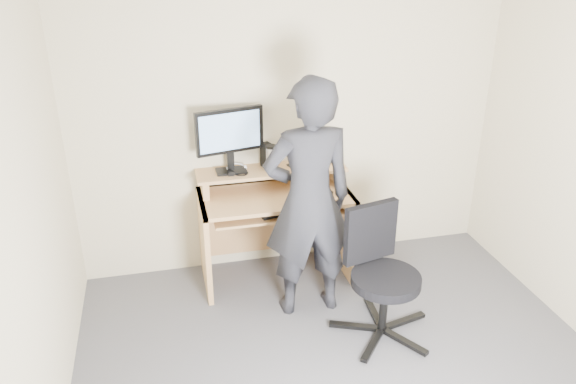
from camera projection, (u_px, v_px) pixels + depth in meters
name	position (u px, v px, depth m)	size (l,w,h in m)	color
back_wall	(291.00, 121.00, 4.52)	(3.50, 0.02, 2.50)	beige
desk	(274.00, 213.00, 4.58)	(1.20, 0.60, 0.91)	tan
monitor	(230.00, 135.00, 4.30)	(0.54, 0.16, 0.51)	black
external_drive	(268.00, 156.00, 4.47)	(0.07, 0.13, 0.20)	black
travel_mug	(271.00, 159.00, 4.43)	(0.08, 0.08, 0.19)	#B8B8BD
smartphone	(294.00, 167.00, 4.52)	(0.07, 0.13, 0.01)	black
charger	(231.00, 173.00, 4.36)	(0.04, 0.04, 0.04)	black
headphones	(236.00, 169.00, 4.47)	(0.16, 0.16, 0.02)	silver
keyboard	(286.00, 208.00, 4.39)	(0.46, 0.18, 0.03)	black
mouse	(327.00, 193.00, 4.41)	(0.10, 0.06, 0.04)	black
office_chair	(380.00, 269.00, 3.89)	(0.73, 0.71, 0.92)	black
person	(308.00, 201.00, 3.97)	(0.66, 0.43, 1.80)	black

